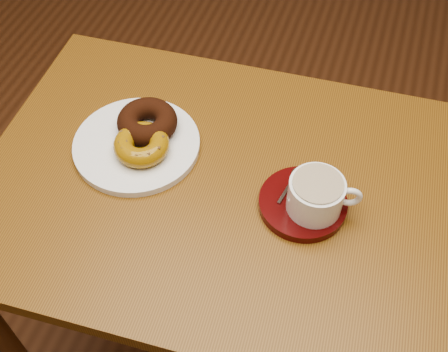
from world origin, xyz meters
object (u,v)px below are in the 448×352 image
(cafe_table, at_px, (215,219))
(coffee_cup, at_px, (317,195))
(saucer, at_px, (303,203))
(donut_plate, at_px, (137,145))

(cafe_table, distance_m, coffee_cup, 0.26)
(cafe_table, bearing_deg, saucer, -4.82)
(donut_plate, relative_size, saucer, 1.55)
(cafe_table, relative_size, donut_plate, 3.69)
(saucer, xyz_separation_m, coffee_cup, (0.02, -0.01, 0.04))
(saucer, bearing_deg, donut_plate, 173.72)
(saucer, distance_m, coffee_cup, 0.05)
(donut_plate, bearing_deg, saucer, -6.28)
(donut_plate, xyz_separation_m, saucer, (0.33, -0.04, 0.00))
(donut_plate, bearing_deg, coffee_cup, -6.87)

